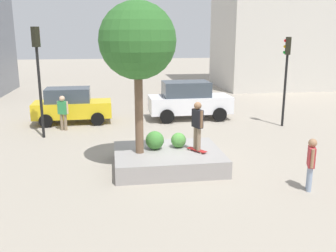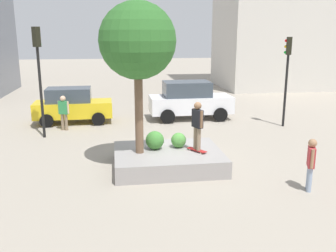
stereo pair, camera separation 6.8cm
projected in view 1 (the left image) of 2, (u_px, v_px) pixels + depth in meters
ground_plane at (178, 163)px, 13.50m from camera, size 120.00×120.00×0.00m
planter_ledge at (168, 159)px, 13.08m from camera, size 3.74×2.98×0.59m
plaza_tree at (138, 42)px, 11.92m from camera, size 2.52×2.52×5.04m
boxwood_shrub at (179, 140)px, 13.34m from camera, size 0.54×0.54×0.54m
hedge_clump at (155, 140)px, 13.12m from camera, size 0.66×0.66×0.66m
skateboard at (197, 150)px, 12.91m from camera, size 0.63×0.78×0.07m
skateboarder at (197, 122)px, 12.67m from camera, size 0.34×0.54×1.69m
taxi_cab at (71, 105)px, 19.42m from camera, size 4.04×1.95×1.86m
police_car at (189, 100)px, 20.34m from camera, size 4.49×2.14×2.08m
traffic_light_corner at (286, 66)px, 18.24m from camera, size 0.37×0.35×4.45m
traffic_light_median at (38, 64)px, 16.06m from camera, size 0.37×0.37×4.88m
pedestrian_crossing at (311, 161)px, 10.93m from camera, size 0.33×0.51×1.61m
passerby_with_bag at (63, 111)px, 17.88m from camera, size 0.54×0.35×1.70m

